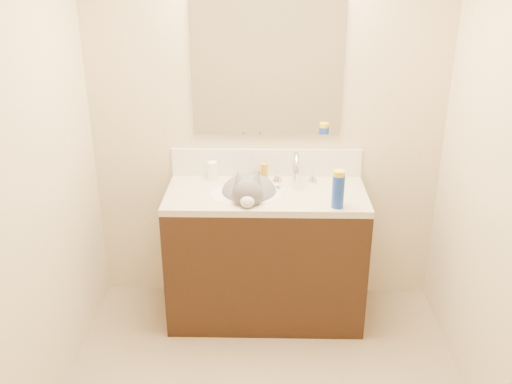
{
  "coord_description": "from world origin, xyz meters",
  "views": [
    {
      "loc": [
        0.01,
        -2.16,
        2.2
      ],
      "look_at": [
        -0.06,
        0.92,
        0.88
      ],
      "focal_mm": 40.0,
      "sensor_mm": 36.0,
      "label": 1
    }
  ],
  "objects_px": {
    "faucet": "(296,170)",
    "silver_jar": "(255,176)",
    "vanity_cabinet": "(266,258)",
    "cat": "(249,195)",
    "spray_can": "(338,192)",
    "basin": "(246,204)",
    "amber_bottle": "(264,172)",
    "pill_bottle": "(212,171)"
  },
  "relations": [
    {
      "from": "vanity_cabinet",
      "to": "basin",
      "type": "distance_m",
      "value": 0.4
    },
    {
      "from": "faucet",
      "to": "pill_bottle",
      "type": "bearing_deg",
      "value": 173.47
    },
    {
      "from": "silver_jar",
      "to": "amber_bottle",
      "type": "xyz_separation_m",
      "value": [
        0.05,
        0.0,
        0.02
      ]
    },
    {
      "from": "faucet",
      "to": "amber_bottle",
      "type": "bearing_deg",
      "value": 166.38
    },
    {
      "from": "vanity_cabinet",
      "to": "basin",
      "type": "xyz_separation_m",
      "value": [
        -0.12,
        -0.03,
        0.38
      ]
    },
    {
      "from": "faucet",
      "to": "amber_bottle",
      "type": "height_order",
      "value": "faucet"
    },
    {
      "from": "faucet",
      "to": "amber_bottle",
      "type": "relative_size",
      "value": 2.51
    },
    {
      "from": "vanity_cabinet",
      "to": "amber_bottle",
      "type": "height_order",
      "value": "amber_bottle"
    },
    {
      "from": "spray_can",
      "to": "amber_bottle",
      "type": "bearing_deg",
      "value": 136.6
    },
    {
      "from": "silver_jar",
      "to": "spray_can",
      "type": "relative_size",
      "value": 0.34
    },
    {
      "from": "silver_jar",
      "to": "spray_can",
      "type": "distance_m",
      "value": 0.61
    },
    {
      "from": "basin",
      "to": "cat",
      "type": "distance_m",
      "value": 0.06
    },
    {
      "from": "faucet",
      "to": "spray_can",
      "type": "height_order",
      "value": "faucet"
    },
    {
      "from": "spray_can",
      "to": "faucet",
      "type": "bearing_deg",
      "value": 122.56
    },
    {
      "from": "vanity_cabinet",
      "to": "pill_bottle",
      "type": "xyz_separation_m",
      "value": [
        -0.34,
        0.2,
        0.51
      ]
    },
    {
      "from": "faucet",
      "to": "silver_jar",
      "type": "xyz_separation_m",
      "value": [
        -0.25,
        0.05,
        -0.05
      ]
    },
    {
      "from": "faucet",
      "to": "pill_bottle",
      "type": "relative_size",
      "value": 2.44
    },
    {
      "from": "basin",
      "to": "faucet",
      "type": "xyz_separation_m",
      "value": [
        0.3,
        0.17,
        0.16
      ]
    },
    {
      "from": "vanity_cabinet",
      "to": "cat",
      "type": "xyz_separation_m",
      "value": [
        -0.1,
        -0.02,
        0.44
      ]
    },
    {
      "from": "faucet",
      "to": "vanity_cabinet",
      "type": "bearing_deg",
      "value": -142.71
    },
    {
      "from": "cat",
      "to": "basin",
      "type": "bearing_deg",
      "value": -148.44
    },
    {
      "from": "faucet",
      "to": "cat",
      "type": "relative_size",
      "value": 0.59
    },
    {
      "from": "cat",
      "to": "amber_bottle",
      "type": "height_order",
      "value": "cat"
    },
    {
      "from": "cat",
      "to": "silver_jar",
      "type": "xyz_separation_m",
      "value": [
        0.03,
        0.2,
        0.05
      ]
    },
    {
      "from": "basin",
      "to": "vanity_cabinet",
      "type": "bearing_deg",
      "value": 14.04
    },
    {
      "from": "spray_can",
      "to": "vanity_cabinet",
      "type": "bearing_deg",
      "value": 152.5
    },
    {
      "from": "vanity_cabinet",
      "to": "pill_bottle",
      "type": "bearing_deg",
      "value": 149.89
    },
    {
      "from": "faucet",
      "to": "cat",
      "type": "distance_m",
      "value": 0.34
    },
    {
      "from": "basin",
      "to": "amber_bottle",
      "type": "xyz_separation_m",
      "value": [
        0.11,
        0.21,
        0.13
      ]
    },
    {
      "from": "vanity_cabinet",
      "to": "spray_can",
      "type": "bearing_deg",
      "value": -27.5
    },
    {
      "from": "faucet",
      "to": "pill_bottle",
      "type": "xyz_separation_m",
      "value": [
        -0.52,
        0.06,
        -0.03
      ]
    },
    {
      "from": "vanity_cabinet",
      "to": "spray_can",
      "type": "relative_size",
      "value": 6.32
    },
    {
      "from": "vanity_cabinet",
      "to": "faucet",
      "type": "relative_size",
      "value": 4.29
    },
    {
      "from": "spray_can",
      "to": "basin",
      "type": "bearing_deg",
      "value": 161.07
    },
    {
      "from": "vanity_cabinet",
      "to": "cat",
      "type": "height_order",
      "value": "cat"
    },
    {
      "from": "cat",
      "to": "amber_bottle",
      "type": "distance_m",
      "value": 0.23
    },
    {
      "from": "amber_bottle",
      "to": "spray_can",
      "type": "relative_size",
      "value": 0.59
    },
    {
      "from": "faucet",
      "to": "silver_jar",
      "type": "relative_size",
      "value": 4.31
    },
    {
      "from": "faucet",
      "to": "spray_can",
      "type": "bearing_deg",
      "value": -57.44
    },
    {
      "from": "basin",
      "to": "spray_can",
      "type": "distance_m",
      "value": 0.57
    },
    {
      "from": "vanity_cabinet",
      "to": "silver_jar",
      "type": "distance_m",
      "value": 0.52
    },
    {
      "from": "basin",
      "to": "amber_bottle",
      "type": "bearing_deg",
      "value": 63.81
    }
  ]
}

